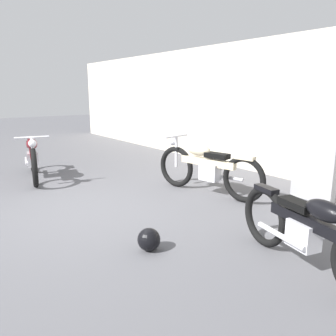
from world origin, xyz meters
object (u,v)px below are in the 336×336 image
Objects in this scene: motorcycle_black at (309,232)px; motorcycle_maroon at (33,157)px; helmet at (149,239)px; motorcycle_cream at (207,167)px; stone_marker at (315,168)px.

motorcycle_maroon is (-5.51, -1.12, 0.03)m from motorcycle_black.
motorcycle_black reaches higher than helmet.
motorcycle_black is at bearing 145.92° from motorcycle_cream.
motorcycle_maroon is at bearing -141.29° from stone_marker.
stone_marker is 0.55× the size of motorcycle_black.
stone_marker is 5.42m from motorcycle_maroon.
stone_marker is 4.13× the size of helmet.
motorcycle_maroon reaches higher than helmet.
helmet is at bearing 15.05° from motorcycle_maroon.
helmet is 0.13× the size of motorcycle_black.
stone_marker is 0.50× the size of motorcycle_cream.
stone_marker is 3.29m from helmet.
stone_marker reaches higher than motorcycle_cream.
stone_marker is 1.79m from motorcycle_cream.
helmet is at bearing 109.12° from motorcycle_cream.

